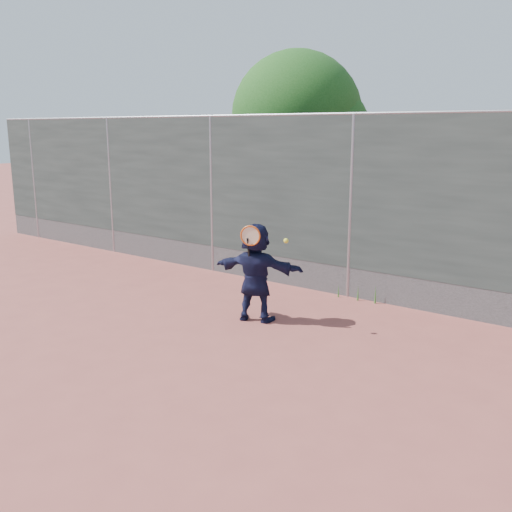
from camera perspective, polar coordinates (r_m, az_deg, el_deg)
The scene contains 6 objects.
ground at distance 7.04m, azimuth -4.46°, elevation -10.59°, with size 80.00×80.00×0.00m, color #9E4C42.
player at distance 8.29m, azimuth 0.00°, elevation -1.63°, with size 1.35×0.43×1.45m, color #121533.
fence at distance 9.46m, azimuth 9.47°, elevation 5.25°, with size 20.00×0.06×3.03m.
swing_action at distance 7.96m, azimuth -0.22°, elevation 1.88°, with size 0.73×0.17×0.51m.
tree_left at distance 13.45m, azimuth 4.76°, elevation 13.32°, with size 3.15×3.00×4.53m.
weed_clump at distance 9.52m, azimuth 10.41°, elevation -3.65°, with size 0.68×0.07×0.30m.
Camera 1 is at (4.28, -4.85, 2.77)m, focal length 40.00 mm.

